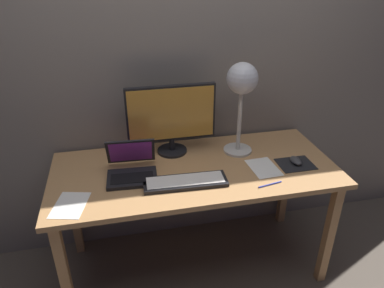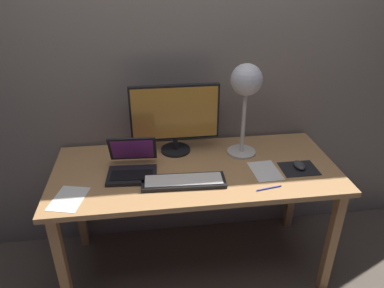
% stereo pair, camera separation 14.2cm
% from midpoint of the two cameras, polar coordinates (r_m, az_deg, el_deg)
% --- Properties ---
extents(ground_plane, '(4.80, 4.80, 0.00)m').
position_cam_midpoint_polar(ground_plane, '(2.50, -1.31, -18.44)').
color(ground_plane, brown).
rests_on(ground_plane, ground).
extents(back_wall, '(4.80, 0.06, 2.60)m').
position_cam_midpoint_polar(back_wall, '(2.19, -3.80, 14.36)').
color(back_wall, gray).
rests_on(back_wall, ground).
extents(desk, '(1.60, 0.70, 0.74)m').
position_cam_midpoint_polar(desk, '(2.07, -1.50, -5.69)').
color(desk, tan).
rests_on(desk, ground).
extents(monitor, '(0.52, 0.18, 0.42)m').
position_cam_midpoint_polar(monitor, '(2.10, -5.26, 4.35)').
color(monitor, black).
rests_on(monitor, desk).
extents(keyboard_main, '(0.45, 0.16, 0.03)m').
position_cam_midpoint_polar(keyboard_main, '(1.89, -3.23, -6.05)').
color(keyboard_main, black).
rests_on(keyboard_main, desk).
extents(laptop, '(0.28, 0.28, 0.19)m').
position_cam_midpoint_polar(laptop, '(1.99, -11.62, -3.36)').
color(laptop, black).
rests_on(laptop, desk).
extents(desk_lamp, '(0.18, 0.18, 0.55)m').
position_cam_midpoint_polar(desk_lamp, '(2.04, 5.94, 9.22)').
color(desk_lamp, beige).
rests_on(desk_lamp, desk).
extents(mousepad, '(0.20, 0.16, 0.00)m').
position_cam_midpoint_polar(mousepad, '(2.13, 14.30, -3.15)').
color(mousepad, black).
rests_on(mousepad, desk).
extents(mouse, '(0.06, 0.10, 0.03)m').
position_cam_midpoint_polar(mouse, '(2.13, 14.36, -2.60)').
color(mouse, '#38383A').
rests_on(mouse, mousepad).
extents(paper_sheet_near_mouse, '(0.20, 0.24, 0.00)m').
position_cam_midpoint_polar(paper_sheet_near_mouse, '(1.87, -20.92, -9.10)').
color(paper_sheet_near_mouse, white).
rests_on(paper_sheet_near_mouse, desk).
extents(paper_sheet_by_keyboard, '(0.16, 0.22, 0.00)m').
position_cam_midpoint_polar(paper_sheet_by_keyboard, '(2.06, 9.38, -3.76)').
color(paper_sheet_by_keyboard, white).
rests_on(paper_sheet_by_keyboard, desk).
extents(pen, '(0.14, 0.03, 0.01)m').
position_cam_midpoint_polar(pen, '(1.91, 10.23, -6.39)').
color(pen, '#2633A5').
rests_on(pen, desk).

